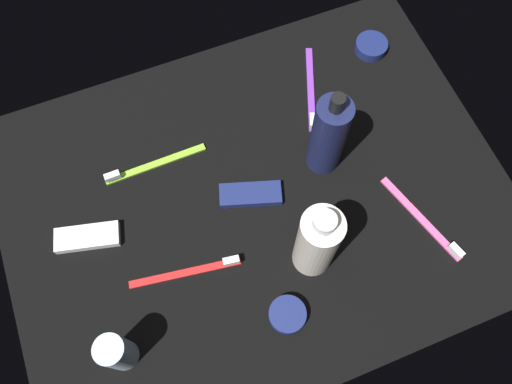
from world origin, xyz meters
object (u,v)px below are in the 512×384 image
(toothbrush_purple, at_px, (311,93))
(snack_bar_navy, at_px, (250,194))
(lotion_bottle, at_px, (328,136))
(snack_bar_white, at_px, (87,237))
(bodywash_bottle, at_px, (317,242))
(cream_tin_right, at_px, (371,46))
(toothbrush_lime, at_px, (149,165))
(toothbrush_red, at_px, (192,271))
(toothbrush_pink, at_px, (426,222))
(cream_tin_left, at_px, (287,315))
(deodorant_stick, at_px, (117,352))

(toothbrush_purple, xyz_separation_m, snack_bar_navy, (0.18, 0.15, 0.00))
(lotion_bottle, relative_size, toothbrush_purple, 1.15)
(toothbrush_purple, height_order, snack_bar_white, toothbrush_purple)
(snack_bar_navy, height_order, snack_bar_white, same)
(bodywash_bottle, relative_size, cream_tin_right, 3.06)
(toothbrush_lime, distance_m, snack_bar_white, 0.16)
(toothbrush_red, relative_size, snack_bar_white, 1.73)
(bodywash_bottle, bearing_deg, toothbrush_purple, -113.72)
(toothbrush_red, bearing_deg, toothbrush_purple, -143.03)
(toothbrush_pink, distance_m, snack_bar_navy, 0.29)
(bodywash_bottle, distance_m, snack_bar_white, 0.37)
(toothbrush_lime, height_order, cream_tin_left, same)
(toothbrush_red, height_order, cream_tin_left, same)
(bodywash_bottle, bearing_deg, snack_bar_navy, -68.74)
(toothbrush_pink, xyz_separation_m, toothbrush_red, (0.39, -0.07, 0.00))
(toothbrush_lime, height_order, snack_bar_navy, toothbrush_lime)
(deodorant_stick, distance_m, toothbrush_red, 0.17)
(snack_bar_navy, distance_m, snack_bar_white, 0.28)
(deodorant_stick, xyz_separation_m, cream_tin_right, (-0.59, -0.37, -0.04))
(cream_tin_left, bearing_deg, lotion_bottle, -125.67)
(snack_bar_navy, distance_m, cream_tin_left, 0.21)
(lotion_bottle, height_order, snack_bar_navy, lotion_bottle)
(toothbrush_lime, xyz_separation_m, snack_bar_navy, (-0.14, 0.12, 0.00))
(bodywash_bottle, height_order, cream_tin_right, bodywash_bottle)
(toothbrush_red, distance_m, cream_tin_right, 0.54)
(toothbrush_purple, height_order, cream_tin_left, same)
(bodywash_bottle, distance_m, toothbrush_purple, 0.32)
(toothbrush_red, relative_size, snack_bar_navy, 1.73)
(deodorant_stick, bearing_deg, lotion_bottle, -155.29)
(snack_bar_white, bearing_deg, snack_bar_navy, -172.01)
(toothbrush_purple, height_order, snack_bar_navy, toothbrush_purple)
(snack_bar_white, relative_size, cream_tin_right, 1.71)
(bodywash_bottle, height_order, toothbrush_red, bodywash_bottle)
(toothbrush_lime, height_order, cream_tin_right, toothbrush_lime)
(snack_bar_white, bearing_deg, toothbrush_purple, -151.46)
(bodywash_bottle, bearing_deg, snack_bar_white, -26.55)
(snack_bar_navy, bearing_deg, deodorant_stick, 50.33)
(lotion_bottle, relative_size, cream_tin_left, 3.41)
(toothbrush_purple, bearing_deg, cream_tin_right, -160.92)
(deodorant_stick, relative_size, snack_bar_navy, 0.95)
(bodywash_bottle, bearing_deg, lotion_bottle, -119.94)
(toothbrush_purple, distance_m, snack_bar_navy, 0.23)
(toothbrush_lime, bearing_deg, lotion_bottle, 161.08)
(bodywash_bottle, relative_size, snack_bar_white, 1.79)
(snack_bar_navy, bearing_deg, bodywash_bottle, 129.22)
(toothbrush_pink, relative_size, snack_bar_white, 1.69)
(toothbrush_purple, distance_m, toothbrush_red, 0.39)
(deodorant_stick, bearing_deg, cream_tin_right, -148.17)
(lotion_bottle, relative_size, toothbrush_lime, 1.10)
(snack_bar_navy, bearing_deg, cream_tin_right, -130.66)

